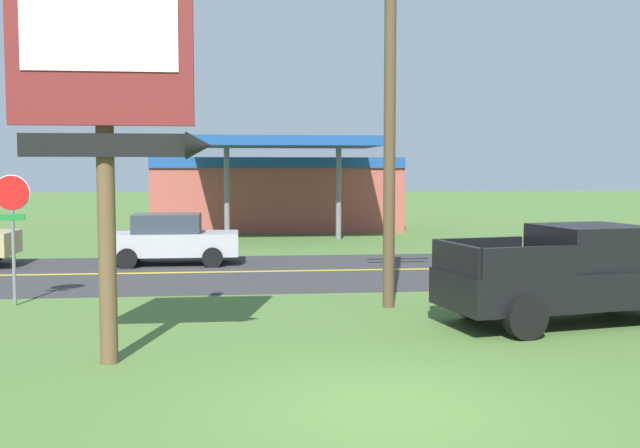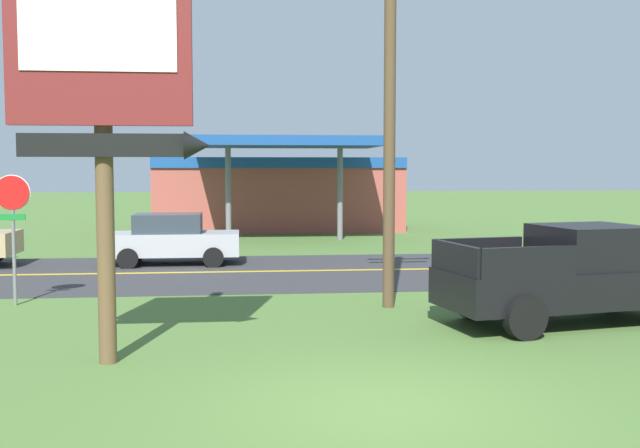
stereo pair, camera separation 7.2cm
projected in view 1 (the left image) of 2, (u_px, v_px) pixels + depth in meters
ground_plane at (388, 410)px, 9.66m from camera, size 180.00×180.00×0.00m
road_asphalt at (302, 271)px, 22.54m from camera, size 140.00×8.00×0.02m
road_centre_line at (302, 271)px, 22.54m from camera, size 126.00×0.20×0.01m
motel_sign at (106, 87)px, 11.51m from camera, size 3.04×0.54×6.44m
stop_sign at (12, 216)px, 16.81m from camera, size 0.80×0.08×2.95m
utility_pole at (390, 88)px, 16.43m from camera, size 2.12×0.26×9.04m
gas_station at (276, 191)px, 37.83m from camera, size 12.00×11.50×4.40m
pickup_black_parked_on_lawn at (572, 275)px, 14.96m from camera, size 5.47×2.95×1.96m
car_silver_near_lane at (171, 239)px, 24.03m from camera, size 4.20×2.00×1.64m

